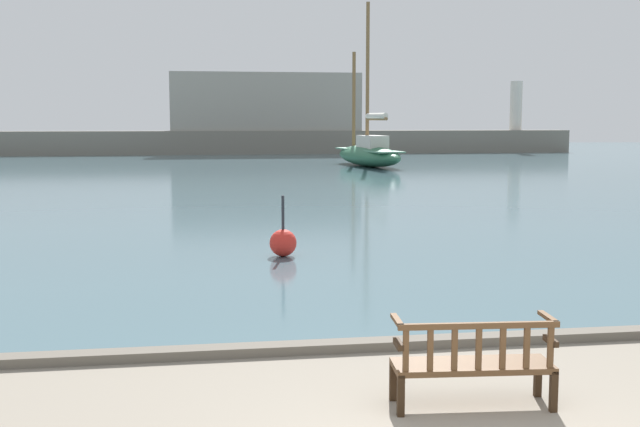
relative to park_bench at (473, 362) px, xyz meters
The scene contains 6 objects.
harbor_water 42.31m from the park_bench, 90.64° to the left, with size 100.00×80.00×0.08m, color #476670.
quay_edge_kerb 2.24m from the park_bench, 102.31° to the left, with size 40.00×0.30×0.12m, color #675F54.
park_bench is the anchor object (origin of this frame).
sailboat_centre_channel 39.75m from the park_bench, 79.01° to the left, with size 3.34×8.76×9.57m.
channel_buoy 8.75m from the park_bench, 96.15° to the left, with size 0.56×0.56×1.26m.
far_breakwater 56.88m from the park_bench, 88.99° to the left, with size 57.78×2.40×6.53m.
Camera 1 is at (-2.27, -5.76, 2.89)m, focal length 45.00 mm.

